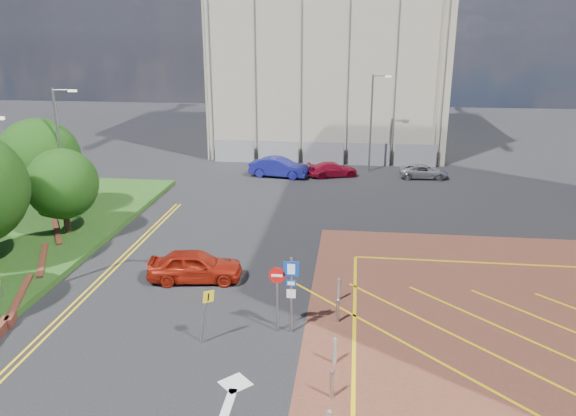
% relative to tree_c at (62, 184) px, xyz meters
% --- Properties ---
extents(ground, '(140.00, 140.00, 0.00)m').
position_rel_tree_c_xyz_m(ground, '(13.50, -10.00, -3.19)').
color(ground, black).
rests_on(ground, ground).
extents(retaining_wall, '(6.06, 20.33, 0.40)m').
position_rel_tree_c_xyz_m(retaining_wall, '(1.70, -8.00, -2.99)').
color(retaining_wall, brown).
rests_on(retaining_wall, ground).
extents(tree_c, '(4.00, 4.00, 4.90)m').
position_rel_tree_c_xyz_m(tree_c, '(0.00, 0.00, 0.00)').
color(tree_c, '#3D2B1C').
rests_on(tree_c, grass_bed).
extents(tree_d, '(5.00, 5.00, 6.08)m').
position_rel_tree_c_xyz_m(tree_d, '(-3.00, 3.00, 0.68)').
color(tree_d, '#3D2B1C').
rests_on(tree_d, grass_bed).
extents(lamp_left_far, '(1.53, 0.16, 8.00)m').
position_rel_tree_c_xyz_m(lamp_left_far, '(-0.92, 2.00, 1.47)').
color(lamp_left_far, '#9EA0A8').
rests_on(lamp_left_far, grass_bed).
extents(lamp_back, '(1.53, 0.16, 8.00)m').
position_rel_tree_c_xyz_m(lamp_back, '(17.58, 18.00, 1.17)').
color(lamp_back, '#9EA0A8').
rests_on(lamp_back, ground).
extents(sign_cluster, '(1.17, 0.12, 3.20)m').
position_rel_tree_c_xyz_m(sign_cluster, '(13.80, -9.02, -1.24)').
color(sign_cluster, '#9EA0A8').
rests_on(sign_cluster, ground).
extents(warning_sign, '(0.61, 0.39, 2.25)m').
position_rel_tree_c_xyz_m(warning_sign, '(10.89, -10.22, -1.76)').
color(warning_sign, '#9EA0A8').
rests_on(warning_sign, ground).
extents(bollard_row, '(0.14, 11.14, 0.90)m').
position_rel_tree_c_xyz_m(bollard_row, '(15.80, -11.67, -2.72)').
color(bollard_row, '#9EA0A8').
rests_on(bollard_row, forecourt).
extents(construction_building, '(21.20, 19.20, 22.00)m').
position_rel_tree_c_xyz_m(construction_building, '(13.50, 30.00, 7.81)').
color(construction_building, '#ACA58D').
rests_on(construction_building, ground).
extents(construction_fence, '(21.60, 0.06, 2.00)m').
position_rel_tree_c_xyz_m(construction_fence, '(14.50, 20.00, -2.19)').
color(construction_fence, gray).
rests_on(construction_fence, ground).
extents(car_red_left, '(4.65, 2.37, 1.52)m').
position_rel_tree_c_xyz_m(car_red_left, '(8.91, -4.77, -2.43)').
color(car_red_left, '#A11E0D').
rests_on(car_red_left, ground).
extents(car_blue_back, '(4.96, 2.37, 1.57)m').
position_rel_tree_c_xyz_m(car_blue_back, '(10.22, 15.23, -2.41)').
color(car_blue_back, navy).
rests_on(car_blue_back, ground).
extents(car_red_back, '(4.33, 2.90, 1.17)m').
position_rel_tree_c_xyz_m(car_red_back, '(14.55, 15.83, -2.61)').
color(car_red_back, maroon).
rests_on(car_red_back, ground).
extents(car_silver_back, '(3.93, 1.94, 1.07)m').
position_rel_tree_c_xyz_m(car_silver_back, '(21.83, 16.19, -2.66)').
color(car_silver_back, '#9B9CA2').
rests_on(car_silver_back, ground).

